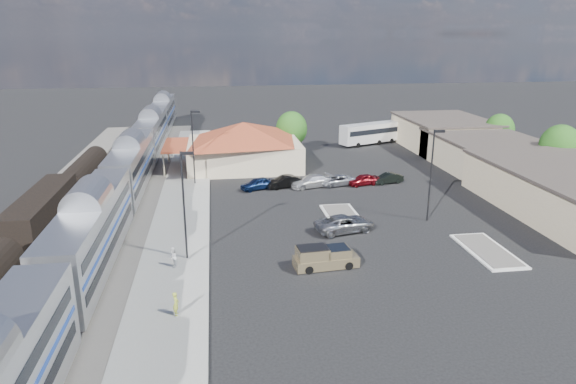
{
  "coord_description": "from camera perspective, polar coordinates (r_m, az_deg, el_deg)",
  "views": [
    {
      "loc": [
        -8.34,
        -45.0,
        17.57
      ],
      "look_at": [
        -1.51,
        2.35,
        2.8
      ],
      "focal_mm": 32.0,
      "sensor_mm": 36.0,
      "label": 1
    }
  ],
  "objects": [
    {
      "name": "person_b",
      "position": [
        41.1,
        -12.68,
        -7.09
      ],
      "size": [
        0.71,
        0.86,
        1.6
      ],
      "primitive_type": "imported",
      "rotation": [
        0.0,
        0.0,
        -1.71
      ],
      "color": "white",
      "rests_on": "platform"
    },
    {
      "name": "parked_car_c",
      "position": [
        61.29,
        2.58,
        1.19
      ],
      "size": [
        5.41,
        3.4,
        1.46
      ],
      "primitive_type": "imported",
      "rotation": [
        0.0,
        0.0,
        -1.28
      ],
      "color": "silver",
      "rests_on": "ground"
    },
    {
      "name": "lamp_lot",
      "position": [
        50.92,
        15.75,
        2.6
      ],
      "size": [
        1.08,
        0.25,
        9.0
      ],
      "color": "black",
      "rests_on": "ground"
    },
    {
      "name": "traffic_island_south",
      "position": [
        51.64,
        6.13,
        -2.71
      ],
      "size": [
        3.3,
        7.5,
        0.21
      ],
      "color": "silver",
      "rests_on": "ground"
    },
    {
      "name": "platform",
      "position": [
        54.04,
        -11.65,
        -2.08
      ],
      "size": [
        5.5,
        92.0,
        0.18
      ],
      "primitive_type": "cube",
      "color": "gray",
      "rests_on": "ground"
    },
    {
      "name": "traffic_island_north",
      "position": [
        46.62,
        21.29,
        -6.09
      ],
      "size": [
        3.3,
        7.5,
        0.21
      ],
      "color": "silver",
      "rests_on": "ground"
    },
    {
      "name": "pickup_truck",
      "position": [
        40.57,
        4.24,
        -7.27
      ],
      "size": [
        5.17,
        2.28,
        1.74
      ],
      "rotation": [
        0.0,
        0.0,
        1.66
      ],
      "color": "#98865E",
      "rests_on": "ground"
    },
    {
      "name": "parked_car_b",
      "position": [
        61.08,
        -0.42,
        1.14
      ],
      "size": [
        4.62,
        2.6,
        1.44
      ],
      "primitive_type": "imported",
      "rotation": [
        0.0,
        0.0,
        -1.31
      ],
      "color": "black",
      "rests_on": "ground"
    },
    {
      "name": "parked_car_a",
      "position": [
        60.46,
        -3.39,
        0.94
      ],
      "size": [
        4.51,
        3.03,
        1.43
      ],
      "primitive_type": "imported",
      "rotation": [
        0.0,
        0.0,
        -1.22
      ],
      "color": "#0C1B3F",
      "rests_on": "ground"
    },
    {
      "name": "tree_east_b",
      "position": [
        72.25,
        27.96,
        4.5
      ],
      "size": [
        4.94,
        4.94,
        6.96
      ],
      "color": "#382314",
      "rests_on": "ground"
    },
    {
      "name": "ground",
      "position": [
        49.02,
        2.15,
        -3.86
      ],
      "size": [
        280.0,
        280.0,
        0.0
      ],
      "primitive_type": "plane",
      "color": "black",
      "rests_on": "ground"
    },
    {
      "name": "person_a",
      "position": [
        34.5,
        -12.35,
        -12.02
      ],
      "size": [
        0.38,
        0.59,
        1.61
      ],
      "primitive_type": "imported",
      "rotation": [
        0.0,
        0.0,
        1.57
      ],
      "color": "#A6B438",
      "rests_on": "platform"
    },
    {
      "name": "tree_depot",
      "position": [
        77.05,
        0.39,
        7.03
      ],
      "size": [
        4.71,
        4.71,
        6.63
      ],
      "color": "#382314",
      "rests_on": "ground"
    },
    {
      "name": "lamp_plat_n",
      "position": [
        62.27,
        -10.45,
        5.55
      ],
      "size": [
        1.08,
        0.25,
        9.0
      ],
      "color": "black",
      "rests_on": "ground"
    },
    {
      "name": "passenger_train",
      "position": [
        61.82,
        -16.96,
        2.64
      ],
      "size": [
        3.0,
        104.0,
        5.55
      ],
      "color": "silver",
      "rests_on": "ground"
    },
    {
      "name": "parked_car_f",
      "position": [
        64.03,
        11.01,
        1.5
      ],
      "size": [
        4.06,
        2.16,
        1.27
      ],
      "primitive_type": "imported",
      "rotation": [
        0.0,
        0.0,
        -1.35
      ],
      "color": "black",
      "rests_on": "ground"
    },
    {
      "name": "parked_car_e",
      "position": [
        62.78,
        8.33,
        1.36
      ],
      "size": [
        4.2,
        2.47,
        1.34
      ],
      "primitive_type": "imported",
      "rotation": [
        0.0,
        0.0,
        -1.33
      ],
      "color": "maroon",
      "rests_on": "ground"
    },
    {
      "name": "tree_east_c",
      "position": [
        83.81,
        22.43,
        6.39
      ],
      "size": [
        4.41,
        4.41,
        6.21
      ],
      "color": "#382314",
      "rests_on": "ground"
    },
    {
      "name": "suv",
      "position": [
        47.85,
        6.33,
        -3.49
      ],
      "size": [
        6.05,
        3.76,
        1.56
      ],
      "primitive_type": "imported",
      "rotation": [
        0.0,
        0.0,
        1.79
      ],
      "color": "gray",
      "rests_on": "ground"
    },
    {
      "name": "coach_bus",
      "position": [
        86.3,
        9.1,
        6.56
      ],
      "size": [
        10.96,
        6.25,
        3.49
      ],
      "rotation": [
        0.0,
        0.0,
        1.95
      ],
      "color": "white",
      "rests_on": "ground"
    },
    {
      "name": "railbed",
      "position": [
        57.24,
        -20.56,
        -1.79
      ],
      "size": [
        16.0,
        100.0,
        0.12
      ],
      "primitive_type": "cube",
      "color": "#4C4944",
      "rests_on": "ground"
    },
    {
      "name": "lamp_plat_s",
      "position": [
        40.96,
        -11.41,
        -0.57
      ],
      "size": [
        1.08,
        0.25,
        9.0
      ],
      "color": "black",
      "rests_on": "ground"
    },
    {
      "name": "parked_car_d",
      "position": [
        62.25,
        5.43,
        1.3
      ],
      "size": [
        4.94,
        3.11,
        1.27
      ],
      "primitive_type": "imported",
      "rotation": [
        0.0,
        0.0,
        -1.34
      ],
      "color": "#95979D",
      "rests_on": "ground"
    },
    {
      "name": "freight_cars",
      "position": [
        51.15,
        -25.6,
        -2.4
      ],
      "size": [
        2.8,
        46.0,
        4.0
      ],
      "color": "black",
      "rests_on": "ground"
    },
    {
      "name": "station_depot",
      "position": [
        70.6,
        -4.98,
        5.29
      ],
      "size": [
        18.35,
        12.24,
        6.2
      ],
      "color": "#BEAD8B",
      "rests_on": "ground"
    },
    {
      "name": "buildings_east",
      "position": [
        71.2,
        22.77,
        3.4
      ],
      "size": [
        14.4,
        51.4,
        4.8
      ],
      "color": "#C6B28C",
      "rests_on": "ground"
    }
  ]
}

